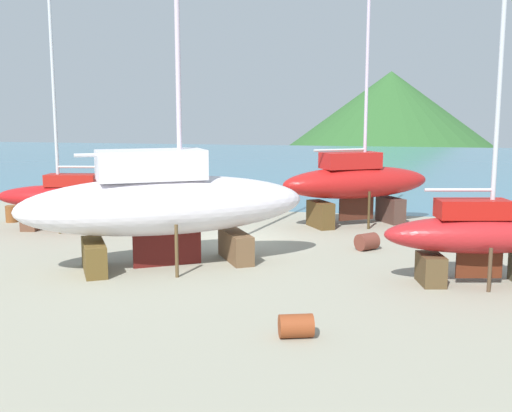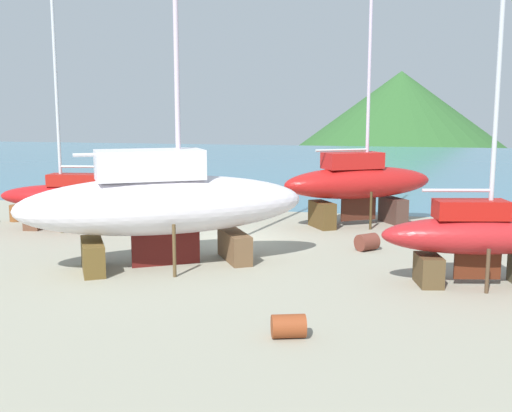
{
  "view_description": "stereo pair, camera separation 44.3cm",
  "coord_description": "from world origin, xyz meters",
  "views": [
    {
      "loc": [
        6.48,
        -24.9,
        5.46
      ],
      "look_at": [
        1.1,
        -1.17,
        1.69
      ],
      "focal_mm": 42.51,
      "sensor_mm": 36.0,
      "label": 1
    },
    {
      "loc": [
        6.91,
        -24.8,
        5.46
      ],
      "look_at": [
        1.1,
        -1.17,
        1.69
      ],
      "focal_mm": 42.51,
      "sensor_mm": 36.0,
      "label": 2
    }
  ],
  "objects": [
    {
      "name": "barrel_tipped_center",
      "position": [
        5.57,
        -0.77,
        0.34
      ],
      "size": [
        1.05,
        1.05,
        0.68
      ],
      "primitive_type": "cylinder",
      "rotation": [
        1.57,
        0.0,
        2.36
      ],
      "color": "brown",
      "rests_on": "ground"
    },
    {
      "name": "sailboat_far_slipway",
      "position": [
        9.26,
        -4.91,
        1.59
      ],
      "size": [
        6.38,
        2.96,
        9.21
      ],
      "rotation": [
        0.0,
        0.0,
        0.23
      ],
      "color": "#46402B",
      "rests_on": "ground"
    },
    {
      "name": "barrel_rust_near",
      "position": [
        -12.13,
        1.64,
        0.41
      ],
      "size": [
        0.85,
        0.85,
        0.83
      ],
      "primitive_type": "cylinder",
      "rotation": [
        0.0,
        0.0,
        0.56
      ],
      "color": "brown",
      "rests_on": "ground"
    },
    {
      "name": "sailboat_large_starboard",
      "position": [
        -8.36,
        0.45,
        1.57
      ],
      "size": [
        6.74,
        2.82,
        11.54
      ],
      "rotation": [
        0.0,
        0.0,
        3.31
      ],
      "color": "brown",
      "rests_on": "ground"
    },
    {
      "name": "sea_water",
      "position": [
        0.0,
        41.56,
        0.0
      ],
      "size": [
        170.84,
        67.31,
        0.01
      ],
      "primitive_type": "cube",
      "color": "teal",
      "rests_on": "ground"
    },
    {
      "name": "headland_hill",
      "position": [
        5.27,
        147.76,
        0.0
      ],
      "size": [
        90.97,
        90.97,
        33.17
      ],
      "primitive_type": "cone",
      "color": "#2D5C29",
      "rests_on": "ground"
    },
    {
      "name": "barrel_rust_mid",
      "position": [
        4.3,
        -10.84,
        0.29
      ],
      "size": [
        0.97,
        0.82,
        0.58
      ],
      "primitive_type": "cylinder",
      "rotation": [
        1.57,
        0.0,
        1.9
      ],
      "color": "brown",
      "rests_on": "ground"
    },
    {
      "name": "sailboat_mid_port",
      "position": [
        4.78,
        4.69,
        2.09
      ],
      "size": [
        7.71,
        6.07,
        12.22
      ],
      "rotation": [
        0.0,
        0.0,
        0.58
      ],
      "color": "#483028",
      "rests_on": "ground"
    },
    {
      "name": "ground_plane",
      "position": [
        0.0,
        -4.33,
        0.0
      ],
      "size": [
        48.93,
        48.93,
        0.0
      ],
      "primitive_type": "plane",
      "color": "gray"
    },
    {
      "name": "sailboat_small_center",
      "position": [
        -1.34,
        -4.96,
        2.3
      ],
      "size": [
        10.24,
        7.92,
        17.18
      ],
      "rotation": [
        0.0,
        0.0,
        0.56
      ],
      "color": "brown",
      "rests_on": "ground"
    }
  ]
}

